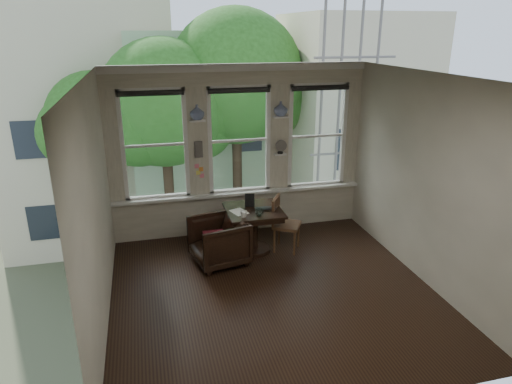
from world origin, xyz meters
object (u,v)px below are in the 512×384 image
object	(u,v)px
table	(254,230)
armchair_left	(219,241)
side_chair_right	(287,225)
mug	(244,214)
laptop	(266,210)

from	to	relation	value
table	armchair_left	bearing A→B (deg)	-156.92
side_chair_right	mug	size ratio (longest dim) A/B	8.49
armchair_left	laptop	xyz separation A→B (m)	(0.82, 0.17, 0.39)
table	side_chair_right	world-z (taller)	side_chair_right
table	side_chair_right	distance (m)	0.56
laptop	mug	xyz separation A→B (m)	(-0.41, -0.17, 0.04)
mug	laptop	bearing A→B (deg)	22.85
armchair_left	mug	distance (m)	0.59
laptop	mug	size ratio (longest dim) A/B	3.25
table	mug	bearing A→B (deg)	-129.52
armchair_left	table	bearing A→B (deg)	101.07
side_chair_right	armchair_left	bearing A→B (deg)	128.89
side_chair_right	mug	distance (m)	0.87
armchair_left	side_chair_right	bearing A→B (deg)	86.43
table	side_chair_right	bearing A→B (deg)	-10.03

